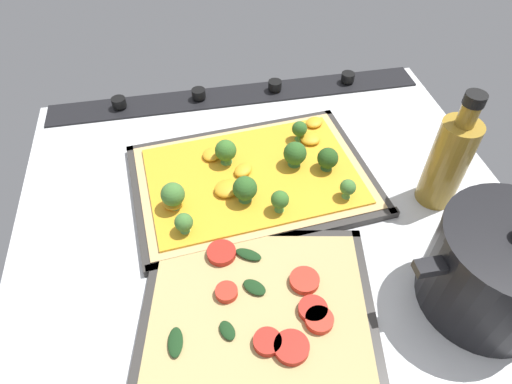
{
  "coord_description": "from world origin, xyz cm",
  "views": [
    {
      "loc": [
        10.96,
        45.25,
        54.31
      ],
      "look_at": [
        1.98,
        -1.37,
        3.38
      ],
      "focal_mm": 31.2,
      "sensor_mm": 36.0,
      "label": 1
    }
  ],
  "objects": [
    {
      "name": "ground_plane",
      "position": [
        0.0,
        0.0,
        -1.5
      ],
      "size": [
        79.83,
        71.32,
        3.0
      ],
      "primitive_type": "cube",
      "color": "silver"
    },
    {
      "name": "veggie_pizza_back",
      "position": [
        4.96,
        17.32,
        1.11
      ],
      "size": [
        32.19,
        28.63,
        1.9
      ],
      "color": "tan",
      "rests_on": "baking_tray_back"
    },
    {
      "name": "broccoli_pizza",
      "position": [
        1.4,
        -6.4,
        1.9
      ],
      "size": [
        39.35,
        28.53,
        5.99
      ],
      "color": "tan",
      "rests_on": "baking_tray_front"
    },
    {
      "name": "baking_tray_front",
      "position": [
        1.54,
        -6.73,
        0.36
      ],
      "size": [
        41.96,
        31.14,
        1.3
      ],
      "color": "#33302D",
      "rests_on": "ground_plane"
    },
    {
      "name": "baking_tray_back",
      "position": [
        5.25,
        17.33,
        0.37
      ],
      "size": [
        35.0,
        31.45,
        1.3
      ],
      "color": "#33302D",
      "rests_on": "ground_plane"
    },
    {
      "name": "oil_bottle",
      "position": [
        -27.13,
        2.2,
        8.26
      ],
      "size": [
        5.94,
        5.94,
        20.23
      ],
      "color": "olive",
      "rests_on": "ground_plane"
    },
    {
      "name": "cooking_pot",
      "position": [
        -24.85,
        20.66,
        6.8
      ],
      "size": [
        24.37,
        17.52,
        15.89
      ],
      "color": "black",
      "rests_on": "ground_plane"
    },
    {
      "name": "stove_control_panel",
      "position": [
        -0.0,
        -32.16,
        0.55
      ],
      "size": [
        76.63,
        7.0,
        2.6
      ],
      "color": "black",
      "rests_on": "ground_plane"
    }
  ]
}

